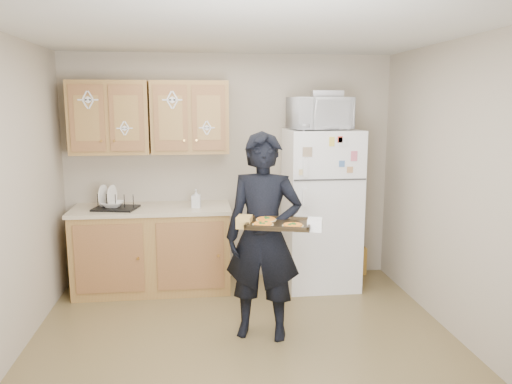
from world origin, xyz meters
TOP-DOWN VIEW (x-y plane):
  - floor at (0.00, 0.00)m, footprint 3.60×3.60m
  - ceiling at (0.00, 0.00)m, footprint 3.60×3.60m
  - wall_back at (0.00, 1.80)m, footprint 3.60×0.04m
  - wall_front at (0.00, -1.80)m, footprint 3.60×0.04m
  - wall_right at (1.80, 0.00)m, footprint 0.04×3.60m
  - refrigerator at (0.95, 1.43)m, footprint 0.75×0.70m
  - base_cabinet at (-0.85, 1.48)m, footprint 1.60×0.60m
  - countertop at (-0.85, 1.48)m, footprint 1.64×0.64m
  - upper_cab_left at (-1.25, 1.61)m, footprint 0.80×0.33m
  - upper_cab_right at (-0.43, 1.61)m, footprint 0.80×0.33m
  - cereal_box at (1.47, 1.67)m, footprint 0.20×0.07m
  - person at (0.17, 0.28)m, footprint 0.73×0.58m
  - baking_tray at (0.26, -0.01)m, footprint 0.57×0.48m
  - pizza_front_left at (0.12, -0.06)m, footprint 0.16×0.16m
  - pizza_front_right at (0.34, -0.12)m, footprint 0.16×0.16m
  - pizza_back_left at (0.17, 0.10)m, footprint 0.16×0.16m
  - microwave at (0.90, 1.38)m, footprint 0.66×0.50m
  - foil_pan at (0.98, 1.41)m, footprint 0.33×0.25m
  - dish_rack at (-1.21, 1.43)m, footprint 0.48×0.40m
  - bowl at (-1.24, 1.43)m, footprint 0.25×0.25m
  - soap_bottle at (-0.38, 1.41)m, footprint 0.10×0.10m

SIDE VIEW (x-z plane):
  - floor at x=0.00m, z-range 0.00..0.00m
  - cereal_box at x=1.47m, z-range 0.00..0.32m
  - base_cabinet at x=-0.85m, z-range 0.00..0.86m
  - refrigerator at x=0.95m, z-range 0.00..1.70m
  - person at x=0.17m, z-range 0.00..1.75m
  - countertop at x=-0.85m, z-range 0.86..0.90m
  - bowl at x=-1.24m, z-range 0.92..0.98m
  - dish_rack at x=-1.21m, z-range 0.90..1.07m
  - soap_bottle at x=-0.38m, z-range 0.90..1.09m
  - baking_tray at x=0.26m, z-range 1.03..1.07m
  - pizza_front_left at x=0.12m, z-range 1.06..1.07m
  - pizza_front_right at x=0.34m, z-range 1.06..1.07m
  - pizza_back_left at x=0.17m, z-range 1.06..1.07m
  - wall_back at x=0.00m, z-range 0.00..2.50m
  - wall_front at x=0.00m, z-range 0.00..2.50m
  - wall_right at x=1.80m, z-range 0.00..2.50m
  - upper_cab_left at x=-1.25m, z-range 1.45..2.20m
  - upper_cab_right at x=-0.43m, z-range 1.45..2.20m
  - microwave at x=0.90m, z-range 1.70..2.03m
  - foil_pan at x=0.98m, z-range 2.03..2.10m
  - ceiling at x=0.00m, z-range 2.50..2.50m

